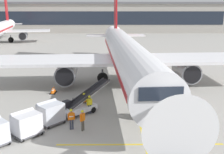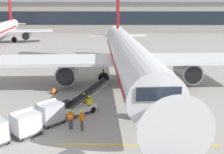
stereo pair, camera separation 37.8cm
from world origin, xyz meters
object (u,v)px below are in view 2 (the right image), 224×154
ground_crew_wingwalker (82,119)px  safety_cone_engine_keepout (55,89)px  baggage_cart_lead (50,112)px  baggage_cart_second (26,123)px  ground_crew_marshaller (70,117)px  safety_cone_wingtip (53,90)px  safety_cone_nose_mark (65,83)px  ground_crew_by_loader (89,103)px  ground_crew_by_carts (84,100)px  distant_airplane (2,30)px  belt_loader (80,104)px  parked_airplane (128,55)px

ground_crew_wingwalker → safety_cone_engine_keepout: 10.90m
baggage_cart_lead → baggage_cart_second: bearing=-122.8°
baggage_cart_lead → ground_crew_marshaller: size_ratio=1.46×
ground_crew_wingwalker → safety_cone_wingtip: (-4.34, 9.39, -0.65)m
safety_cone_nose_mark → safety_cone_wingtip: bearing=-104.3°
ground_crew_by_loader → ground_crew_by_carts: size_ratio=1.00×
baggage_cart_second → safety_cone_engine_keepout: baggage_cart_second is taller
ground_crew_marshaller → safety_cone_nose_mark: ground_crew_marshaller is taller
safety_cone_engine_keepout → baggage_cart_second: bearing=-89.5°
baggage_cart_lead → distant_airplane: (-24.47, 51.64, 2.56)m
belt_loader → safety_cone_wingtip: size_ratio=6.60×
baggage_cart_lead → safety_cone_engine_keepout: bearing=99.6°
ground_crew_wingwalker → ground_crew_by_carts: bearing=93.4°
ground_crew_by_loader → distant_airplane: size_ratio=0.05×
ground_crew_by_loader → ground_crew_marshaller: (-1.22, -3.29, 0.00)m
ground_crew_marshaller → baggage_cart_second: bearing=-162.4°
safety_cone_nose_mark → distant_airplane: bearing=120.3°
distant_airplane → ground_crew_wingwalker: bearing=-62.7°
ground_crew_wingwalker → distant_airplane: 59.63m
parked_airplane → ground_crew_by_loader: 10.59m
ground_crew_wingwalker → safety_cone_wingtip: size_ratio=2.41×
baggage_cart_second → safety_cone_engine_keepout: bearing=90.5°
belt_loader → baggage_cart_lead: size_ratio=1.87×
safety_cone_engine_keepout → safety_cone_nose_mark: (0.72, 2.40, 0.03)m
belt_loader → ground_crew_wingwalker: (0.59, -3.63, 0.17)m
ground_crew_wingwalker → safety_cone_wingtip: ground_crew_wingwalker is taller
ground_crew_by_carts → baggage_cart_lead: bearing=-130.8°
ground_crew_by_loader → safety_cone_engine_keepout: bearing=125.3°
ground_crew_marshaller → safety_cone_engine_keepout: size_ratio=2.51×
parked_airplane → baggage_cart_second: size_ratio=16.89×
baggage_cart_lead → ground_crew_by_carts: 3.91m
belt_loader → ground_crew_wingwalker: belt_loader is taller
parked_airplane → safety_cone_wingtip: parked_airplane is taller
baggage_cart_lead → safety_cone_wingtip: baggage_cart_lead is taller
ground_crew_wingwalker → parked_airplane: bearing=71.7°
baggage_cart_second → distant_airplane: bearing=113.2°
baggage_cart_lead → ground_crew_by_loader: size_ratio=1.46×
baggage_cart_second → ground_crew_by_carts: size_ratio=1.46×
ground_crew_by_carts → ground_crew_marshaller: (-0.66, -4.06, 0.00)m
ground_crew_marshaller → distant_airplane: bearing=116.6°
parked_airplane → safety_cone_engine_keepout: parked_airplane is taller
ground_crew_marshaller → safety_cone_wingtip: bearing=110.5°
baggage_cart_second → ground_crew_wingwalker: (4.19, 0.82, -0.00)m
distant_airplane → ground_crew_by_loader: bearing=-60.8°
safety_cone_nose_mark → ground_crew_marshaller: bearing=-77.7°
baggage_cart_second → ground_crew_by_loader: bearing=44.0°
baggage_cart_lead → baggage_cart_second: 2.54m
baggage_cart_lead → ground_crew_wingwalker: (2.81, -1.32, -0.00)m
ground_crew_wingwalker → safety_cone_nose_mark: bearing=106.1°
ground_crew_by_loader → safety_cone_engine_keepout: 7.97m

